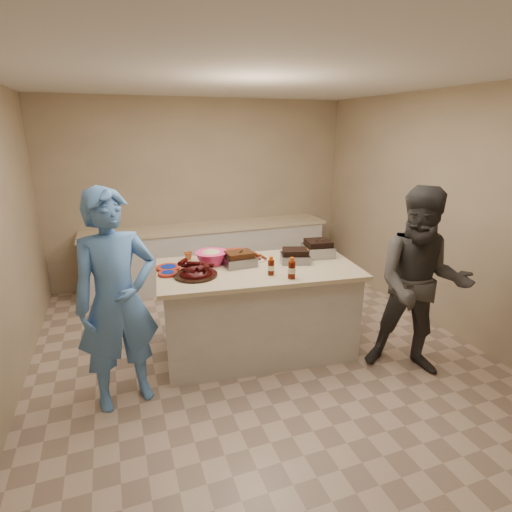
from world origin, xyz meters
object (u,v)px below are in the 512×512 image
object	(u,v)px
island	(258,349)
coleslaw_bowl	(212,264)
plastic_cup	(189,260)
guest_gray	(409,368)
bbq_bottle_a	(271,275)
mustard_bottle	(242,265)
rib_platter	(196,276)
bbq_bottle_b	(291,278)
roasting_pan	(318,256)
guest_blue	(128,398)

from	to	relation	value
island	coleslaw_bowl	distance (m)	1.06
plastic_cup	guest_gray	distance (m)	2.50
bbq_bottle_a	mustard_bottle	bearing A→B (deg)	114.67
island	guest_gray	bearing A→B (deg)	-27.04
rib_platter	plastic_cup	xyz separation A→B (m)	(0.03, 0.51, 0.00)
rib_platter	bbq_bottle_b	size ratio (longest dim) A/B	2.03
plastic_cup	rib_platter	bearing A→B (deg)	-93.15
roasting_pan	plastic_cup	xyz separation A→B (m)	(-1.36, 0.35, 0.00)
roasting_pan	plastic_cup	distance (m)	1.40
mustard_bottle	guest_blue	distance (m)	1.62
rib_platter	guest_blue	distance (m)	1.23
coleslaw_bowl	bbq_bottle_a	distance (m)	0.67
island	roasting_pan	xyz separation A→B (m)	(0.75, 0.12, 0.94)
bbq_bottle_a	guest_blue	xyz separation A→B (m)	(-1.40, -0.12, -0.94)
bbq_bottle_a	bbq_bottle_b	distance (m)	0.21
roasting_pan	coleslaw_bowl	xyz separation A→B (m)	(-1.16, 0.11, 0.00)
rib_platter	guest_blue	xyz separation A→B (m)	(-0.72, -0.34, -0.94)
bbq_bottle_b	guest_blue	bearing A→B (deg)	178.88
plastic_cup	guest_blue	distance (m)	1.47
bbq_bottle_a	island	bearing A→B (deg)	99.15
rib_platter	roasting_pan	size ratio (longest dim) A/B	1.37
guest_blue	guest_gray	xyz separation A→B (m)	(2.65, -0.47, 0.00)
guest_gray	island	bearing A→B (deg)	-177.73
bbq_bottle_a	bbq_bottle_b	size ratio (longest dim) A/B	0.89
roasting_pan	mustard_bottle	size ratio (longest dim) A/B	2.45
rib_platter	guest_gray	bearing A→B (deg)	-22.73
coleslaw_bowl	bbq_bottle_b	xyz separation A→B (m)	(0.60, -0.65, 0.00)
roasting_pan	mustard_bottle	xyz separation A→B (m)	(-0.87, -0.01, -0.00)
bbq_bottle_a	guest_gray	xyz separation A→B (m)	(1.25, -0.60, -0.94)
island	guest_blue	distance (m)	1.41
rib_platter	guest_blue	bearing A→B (deg)	-154.92
roasting_pan	guest_gray	bearing A→B (deg)	-52.59
guest_blue	bbq_bottle_a	bearing A→B (deg)	-8.34
roasting_pan	coleslaw_bowl	bearing A→B (deg)	-177.42
bbq_bottle_a	bbq_bottle_b	bearing A→B (deg)	-47.14
rib_platter	bbq_bottle_b	world-z (taller)	bbq_bottle_b
guest_blue	plastic_cup	bearing A→B (deg)	35.28
bbq_bottle_a	plastic_cup	world-z (taller)	bbq_bottle_a
mustard_bottle	island	bearing A→B (deg)	-41.42
coleslaw_bowl	bbq_bottle_a	xyz separation A→B (m)	(0.46, -0.49, 0.00)
roasting_pan	bbq_bottle_a	size ratio (longest dim) A/B	1.65
rib_platter	guest_blue	world-z (taller)	rib_platter
mustard_bottle	guest_blue	xyz separation A→B (m)	(-1.23, -0.49, -0.94)
bbq_bottle_b	guest_gray	world-z (taller)	bbq_bottle_b
rib_platter	bbq_bottle_a	world-z (taller)	bbq_bottle_a
coleslaw_bowl	guest_blue	size ratio (longest dim) A/B	0.18
bbq_bottle_b	guest_gray	xyz separation A→B (m)	(1.11, -0.44, -0.94)
coleslaw_bowl	bbq_bottle_b	size ratio (longest dim) A/B	1.63
roasting_pan	bbq_bottle_a	bearing A→B (deg)	-143.55
island	rib_platter	distance (m)	1.14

